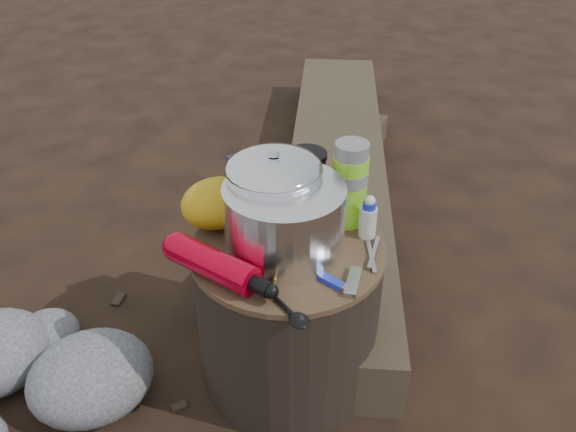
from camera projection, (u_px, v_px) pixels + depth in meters
name	position (u px, v px, depth m)	size (l,w,h in m)	color
ground	(288.00, 368.00, 1.51)	(60.00, 60.00, 0.00)	black
stump	(288.00, 312.00, 1.40)	(0.43, 0.43, 0.40)	black
log_main	(336.00, 173.00, 2.18)	(0.34, 2.03, 0.17)	#3D3224
log_small	(314.00, 192.00, 2.13)	(0.24, 1.29, 0.11)	#3D3224
foil_windscreen	(284.00, 219.00, 1.24)	(0.26, 0.26, 0.16)	white
camping_pot	(274.00, 196.00, 1.27)	(0.20, 0.20, 0.20)	silver
fuel_bottle	(213.00, 264.00, 1.19)	(0.06, 0.27, 0.06)	#AD011A
thermos	(350.00, 184.00, 1.31)	(0.08, 0.08, 0.20)	#87DB26
travel_mug	(306.00, 179.00, 1.40)	(0.09, 0.09, 0.14)	black
stuff_sack	(217.00, 203.00, 1.33)	(0.17, 0.14, 0.11)	#C49612
food_pouch	(253.00, 181.00, 1.38)	(0.11, 0.03, 0.14)	#171C52
lighter	(332.00, 281.00, 1.18)	(0.02, 0.07, 0.01)	#1B2BBE
multitool	(353.00, 282.00, 1.18)	(0.03, 0.09, 0.01)	#A8A7AC
pot_grabber	(371.00, 255.00, 1.25)	(0.03, 0.11, 0.01)	#A8A7AC
spork	(278.00, 300.00, 1.13)	(0.03, 0.15, 0.01)	black
squeeze_bottle	(368.00, 219.00, 1.30)	(0.04, 0.04, 0.09)	silver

